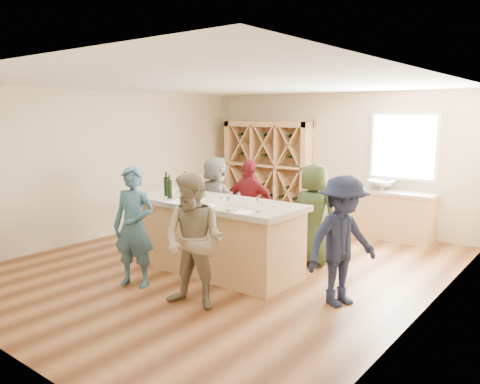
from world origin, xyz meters
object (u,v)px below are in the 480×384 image
Objects in this scene: tasting_counter_base at (215,238)px; person_far_mid at (250,207)px; person_near_left at (134,227)px; person_server at (342,241)px; wine_bottle_c at (185,187)px; person_far_left at (216,200)px; sink at (381,185)px; wine_bottle_a at (166,186)px; person_near_right at (194,241)px; wine_rack at (268,170)px; person_far_right at (313,215)px; wine_bottle_d at (185,189)px; wine_bottle_b at (170,189)px.

tasting_counter_base is 1.10m from person_far_mid.
person_near_left is 2.79m from person_server.
person_near_left is at bearing 66.80° from person_far_mid.
person_far_left is (-0.52, 1.32, -0.44)m from wine_bottle_c.
wine_bottle_a is (-2.05, -3.67, 0.22)m from sink.
wine_bottle_a is 1.92m from person_near_right.
wine_rack is 3.93m from tasting_counter_base.
person_far_right is at bearing 39.18° from wine_bottle_c.
person_near_right is at bearing 136.03° from person_far_left.
person_near_left reaches higher than wine_bottle_c.
person_server is at bearing 132.25° from person_far_right.
tasting_counter_base is 0.87m from wine_bottle_d.
wine_bottle_d is at bearing 60.86° from person_far_mid.
wine_bottle_c is 1.11× the size of wine_bottle_d.
wine_bottle_b is 1.51m from person_far_mid.
person_near_right is at bearing 82.61° from person_far_right.
wine_bottle_c is 1.48m from person_far_left.
wine_rack is 1.32× the size of person_near_right.
person_far_left is (0.48, -2.36, -0.30)m from wine_rack.
person_far_right is (-1.06, 1.18, -0.01)m from person_server.
tasting_counter_base is at bearing 82.21° from person_far_mid.
tasting_counter_base is 1.62× the size of person_far_left.
person_far_mid is 1.00× the size of person_far_right.
wine_bottle_a is at bearing 134.80° from person_near_right.
person_far_right is (1.55, 1.26, -0.44)m from wine_bottle_c.
wine_bottle_d is (-1.63, -3.68, 0.21)m from sink.
wine_rack is 3.90m from wine_bottle_d.
wine_bottle_c is 0.19× the size of person_near_right.
wine_bottle_d is 0.18× the size of person_far_right.
tasting_counter_base is at bearing 21.38° from wine_bottle_d.
person_far_mid is (-1.32, -2.45, -0.21)m from sink.
wine_bottle_d reaches higher than tasting_counter_base.
wine_bottle_c is 2.04m from person_far_right.
person_server is (2.75, 0.27, -0.41)m from wine_bottle_b.
wine_rack is 7.35× the size of wine_bottle_a.
person_far_mid reaches higher than wine_bottle_b.
sink is 0.32× the size of person_near_right.
wine_bottle_a is 0.35m from wine_bottle_c.
person_near_right is at bearing -41.77° from wine_bottle_c.
sink is 4.73m from person_near_right.
wine_rack is at bearing 99.90° from wine_bottle_a.
person_far_mid is 1.00× the size of person_far_left.
person_far_left is (-1.74, 2.41, -0.03)m from person_near_right.
wine_bottle_c is 0.20× the size of person_far_left.
wine_bottle_d is 1.59m from person_near_right.
person_far_left is at bearing 82.82° from person_near_left.
wine_bottle_d is at bearing -0.94° from wine_bottle_a.
person_far_right is at bearing 63.16° from person_server.
wine_rack is 1.37× the size of person_far_right.
wine_rack reaches higher than tasting_counter_base.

